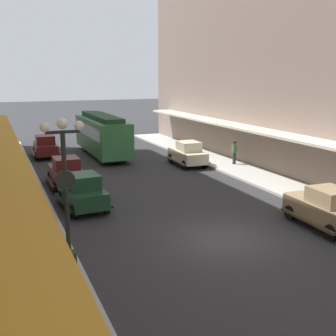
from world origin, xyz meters
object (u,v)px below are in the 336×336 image
Objects in this scene: parked_car_0 at (83,191)px; parked_car_2 at (188,153)px; parked_car_5 at (66,171)px; lamp_post_with_clock at (66,187)px; parked_car_3 at (326,207)px; parked_car_1 at (45,146)px; pedestrian_1 at (234,153)px; streetcar at (102,133)px; pedestrian_0 at (1,175)px.

parked_car_0 is 11.94m from parked_car_2.
lamp_post_with_clock is (-1.83, -11.43, 2.04)m from parked_car_5.
parked_car_3 is (-0.04, -14.26, 0.00)m from parked_car_2.
parked_car_5 is at bearing -90.11° from parked_car_1.
parked_car_1 is at bearing 85.11° from lamp_post_with_clock.
streetcar is at bearing 135.47° from pedestrian_1.
parked_car_5 is at bearing 128.93° from parked_car_3.
parked_car_0 is 14.47m from streetcar.
streetcar reaches higher than pedestrian_0.
pedestrian_1 is at bearing 3.21° from pedestrian_0.
parked_car_0 is at bearing 74.46° from lamp_post_with_clock.
pedestrian_1 is at bearing 24.79° from parked_car_0.
parked_car_5 is (-9.41, 11.65, 0.00)m from parked_car_3.
parked_car_5 is 10.11m from streetcar.
parked_car_1 and parked_car_2 have the same top height.
streetcar reaches higher than parked_car_5.
parked_car_2 and parked_car_5 have the same top height.
parked_car_2 is 18.13m from lamp_post_with_clock.
parked_car_1 is 23.76m from parked_car_3.
lamp_post_with_clock is at bearing -94.89° from parked_car_1.
parked_car_3 is 2.58× the size of pedestrian_1.
parked_car_1 is 1.00× the size of parked_car_2.
parked_car_0 is 0.45× the size of streetcar.
parked_car_5 is 12.63m from pedestrian_1.
parked_car_1 is 1.00× the size of parked_car_3.
pedestrian_1 is at bearing 40.92° from lamp_post_with_clock.
parked_car_1 reaches higher than pedestrian_1.
parked_car_2 is 3.50m from pedestrian_1.
streetcar is at bearing 47.07° from pedestrian_0.
lamp_post_with_clock is at bearing 178.88° from parked_car_3.
streetcar is (-4.88, 20.63, 0.96)m from parked_car_3.
pedestrian_1 is at bearing 75.99° from parked_car_3.
pedestrian_0 is 1.00× the size of pedestrian_1.
parked_car_2 is 9.80m from parked_car_5.
parked_car_1 is 2.57× the size of pedestrian_1.
parked_car_3 is 0.45× the size of streetcar.
parked_car_3 is at bearing -42.04° from pedestrian_0.
parked_car_0 reaches higher than pedestrian_0.
parked_car_1 is (-0.01, 14.91, 0.00)m from parked_car_0.
parked_car_1 is 15.52m from pedestrian_1.
parked_car_1 is 4.77m from streetcar.
parked_car_3 is 21.22m from streetcar.
pedestrian_0 is at bearing -169.38° from parked_car_2.
parked_car_2 is (9.42, 7.35, 0.00)m from parked_car_0.
pedestrian_0 is at bearing 127.23° from parked_car_0.
parked_car_0 is at bearing -142.04° from parked_car_2.
streetcar reaches higher than parked_car_3.
parked_car_1 is at bearing 113.28° from parked_car_3.
parked_car_3 is 17.62m from pedestrian_0.
pedestrian_0 and pedestrian_1 have the same top height.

